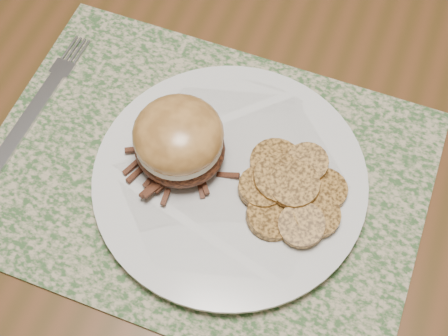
{
  "coord_description": "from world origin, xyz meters",
  "views": [
    {
      "loc": [
        0.19,
        -0.34,
        1.32
      ],
      "look_at": [
        0.09,
        -0.08,
        0.79
      ],
      "focal_mm": 50.0,
      "sensor_mm": 36.0,
      "label": 1
    }
  ],
  "objects_px": {
    "dinner_plate": "(230,180)",
    "pork_sandwich": "(179,140)",
    "dining_table": "(177,140)",
    "fork": "(40,102)"
  },
  "relations": [
    {
      "from": "dining_table",
      "to": "pork_sandwich",
      "type": "xyz_separation_m",
      "value": [
        0.04,
        -0.07,
        0.13
      ]
    },
    {
      "from": "dinner_plate",
      "to": "dining_table",
      "type": "bearing_deg",
      "value": 142.92
    },
    {
      "from": "pork_sandwich",
      "to": "fork",
      "type": "relative_size",
      "value": 0.53
    },
    {
      "from": "fork",
      "to": "dining_table",
      "type": "bearing_deg",
      "value": 24.14
    },
    {
      "from": "dinner_plate",
      "to": "pork_sandwich",
      "type": "xyz_separation_m",
      "value": [
        -0.05,
        0.0,
        0.04
      ]
    },
    {
      "from": "dinner_plate",
      "to": "fork",
      "type": "xyz_separation_m",
      "value": [
        -0.23,
        0.02,
        -0.01
      ]
    },
    {
      "from": "dining_table",
      "to": "dinner_plate",
      "type": "distance_m",
      "value": 0.15
    },
    {
      "from": "pork_sandwich",
      "to": "dinner_plate",
      "type": "bearing_deg",
      "value": 7.15
    },
    {
      "from": "dining_table",
      "to": "pork_sandwich",
      "type": "height_order",
      "value": "pork_sandwich"
    },
    {
      "from": "dinner_plate",
      "to": "fork",
      "type": "distance_m",
      "value": 0.23
    }
  ]
}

